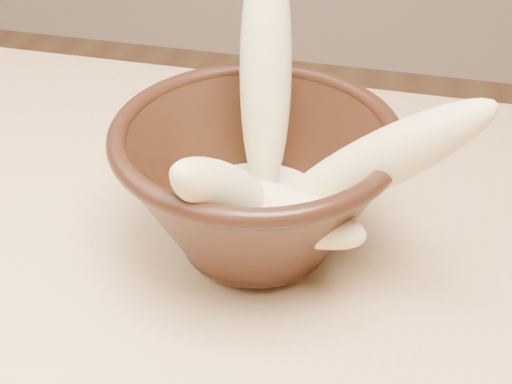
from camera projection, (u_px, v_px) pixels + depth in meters
bowl at (256, 181)px, 0.51m from camera, size 0.20×0.20×0.11m
milk_puddle at (256, 211)px, 0.52m from camera, size 0.11×0.11×0.02m
banana_upright at (266, 71)px, 0.51m from camera, size 0.06×0.10×0.19m
banana_right at (374, 164)px, 0.46m from camera, size 0.16×0.07×0.15m
banana_across at (279, 212)px, 0.48m from camera, size 0.13×0.07×0.05m
banana_front at (228, 195)px, 0.45m from camera, size 0.08×0.13×0.12m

